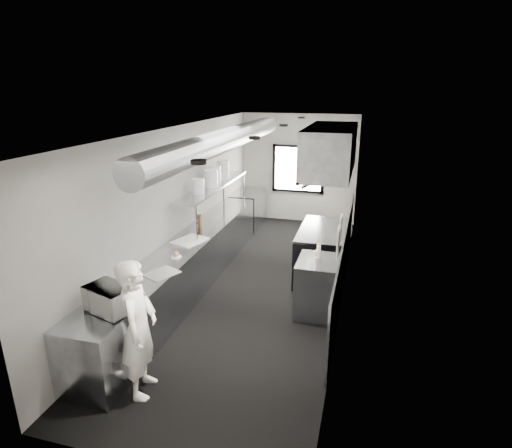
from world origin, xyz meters
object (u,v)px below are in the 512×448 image
Objects in this scene: squeeze_bottle_a at (316,263)px; squeeze_bottle_b at (315,257)px; plate_stack_c at (215,175)px; exhaust_hood at (330,150)px; range at (321,252)px; plate_stack_d at (223,170)px; pass_shelf at (214,187)px; far_work_table at (247,209)px; deli_tub_a at (107,295)px; line_cook at (139,328)px; plate_stack_a at (198,186)px; microwave at (109,299)px; plate_stack_b at (211,178)px; bottle_station at (318,287)px; deli_tub_b at (111,292)px; squeeze_bottle_e at (319,248)px; squeeze_bottle_c at (318,255)px; prep_counter at (188,266)px; knife_block at (199,221)px; squeeze_bottle_d at (319,251)px; cutting_board at (190,240)px; small_plate at (176,257)px.

squeeze_bottle_b is at bearing 103.12° from squeeze_bottle_a.
exhaust_hood is at bearing -9.86° from plate_stack_c.
range is 4.08× the size of plate_stack_d.
far_work_table is at bearing 88.93° from pass_shelf.
deli_tub_a is 0.35× the size of plate_stack_c.
line_cook is 4.57× the size of plate_stack_c.
deli_tub_a is 0.48× the size of plate_stack_a.
squeeze_bottle_b is at bearing -87.75° from range.
far_work_table is 2.30× the size of microwave.
plate_stack_a is 0.56m from plate_stack_b.
bottle_station is 3.09m from deli_tub_b.
exhaust_hood is 2.44× the size of bottle_station.
plate_stack_a is at bearing 151.43° from squeeze_bottle_a.
exhaust_hood reaches higher than squeeze_bottle_e.
far_work_table is 4.53m from squeeze_bottle_c.
prep_counter is 3.75× the size of range.
microwave is at bearing -100.09° from knife_block.
knife_block is at bearing -96.34° from pass_shelf.
prep_counter is at bearing -84.31° from plate_stack_a.
knife_block is (-0.19, 3.18, -0.05)m from microwave.
deli_tub_b is 2.93m from squeeze_bottle_b.
far_work_table is 5.84m from deli_tub_a.
bottle_station is (2.30, -0.20, 0.00)m from prep_counter.
squeeze_bottle_b reaches higher than squeeze_bottle_e.
prep_counter is 38.32× the size of deli_tub_b.
deli_tub_b is 4.24m from plate_stack_d.
plate_stack_a is 2.67m from squeeze_bottle_b.
squeeze_bottle_b is at bearing -46.55° from plate_stack_d.
squeeze_bottle_b reaches higher than squeeze_bottle_d.
range is 2.75m from plate_stack_d.
exhaust_hood is 4.40m from line_cook.
knife_block is at bearing -170.48° from range.
far_work_table is 6.94× the size of squeeze_bottle_a.
deli_tub_a is 0.33× the size of plate_stack_d.
plate_stack_a is 0.73× the size of plate_stack_c.
squeeze_bottle_e is (2.29, -1.22, -0.76)m from plate_stack_b.
small_plate is at bearing -82.76° from cutting_board.
knife_block reaches higher than prep_counter.
far_work_table is 2.47m from plate_stack_c.
squeeze_bottle_e is (-0.02, 0.19, -0.01)m from squeeze_bottle_d.
pass_shelf is at bearing 172.53° from exhaust_hood.
deli_tub_b is at bearing -142.57° from bottle_station.
deli_tub_b is 0.92× the size of squeeze_bottle_c.
plate_stack_d reaches higher than pass_shelf.
line_cook is 4.04m from plate_stack_b.
deli_tub_b reaches higher than far_work_table.
line_cook is 6.29× the size of plate_stack_a.
plate_stack_a reaches higher than prep_counter.
exhaust_hood is 11.24× the size of squeeze_bottle_b.
microwave is at bearing -49.16° from deli_tub_a.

